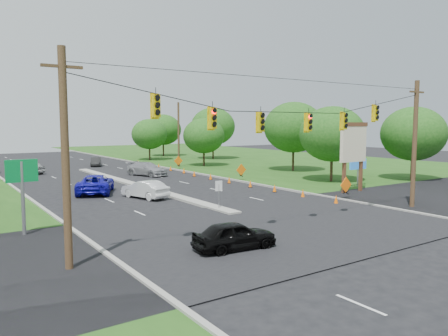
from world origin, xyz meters
TOP-DOWN VIEW (x-y plane):
  - ground at (0.00, 0.00)m, footprint 160.00×160.00m
  - grass_right at (30.00, 20.00)m, footprint 40.00×160.00m
  - cross_street at (0.00, 0.00)m, footprint 160.00×14.00m
  - curb_left at (-10.10, 30.00)m, footprint 0.25×110.00m
  - curb_right at (10.10, 30.00)m, footprint 0.25×110.00m
  - median at (0.00, 21.00)m, footprint 1.00×34.00m
  - median_sign at (0.00, 6.00)m, footprint 0.55×0.06m
  - signal_span at (-0.05, -1.00)m, footprint 25.60×0.32m
  - utility_pole_far_right at (12.50, 35.00)m, footprint 0.28×0.28m
  - pylon_sign at (14.31, 6.20)m, footprint 5.90×2.30m
  - cone_0 at (8.55, 3.00)m, footprint 0.32×0.32m
  - cone_1 at (8.55, 6.50)m, footprint 0.32×0.32m
  - cone_2 at (8.55, 10.00)m, footprint 0.32×0.32m
  - cone_3 at (8.55, 13.50)m, footprint 0.32×0.32m
  - cone_4 at (8.55, 17.00)m, footprint 0.32×0.32m
  - cone_5 at (8.55, 20.50)m, footprint 0.32×0.32m
  - cone_6 at (8.55, 24.00)m, footprint 0.32×0.32m
  - cone_7 at (9.15, 27.50)m, footprint 0.32×0.32m
  - cone_8 at (9.15, 31.00)m, footprint 0.32×0.32m
  - cone_9 at (9.15, 34.50)m, footprint 0.32×0.32m
  - cone_10 at (9.15, 38.00)m, footprint 0.32×0.32m
  - cone_11 at (9.15, 41.50)m, footprint 0.32×0.32m
  - work_sign_0 at (10.80, 4.00)m, footprint 1.27×0.58m
  - work_sign_1 at (10.80, 18.00)m, footprint 1.27×0.58m
  - work_sign_2 at (10.80, 32.00)m, footprint 1.27×0.58m
  - tree_7 at (18.00, 12.00)m, footprint 6.72×6.72m
  - tree_8 at (22.00, 22.00)m, footprint 7.56×7.56m
  - tree_9 at (16.00, 34.00)m, footprint 5.88×5.88m
  - tree_10 at (24.00, 44.00)m, footprint 7.56×7.56m
  - tree_11 at (20.00, 55.00)m, footprint 6.72×6.72m
  - tree_12 at (14.00, 48.00)m, footprint 5.88×5.88m
  - tree_13 at (26.00, 8.00)m, footprint 6.72×6.72m
  - black_sedan at (-4.73, -2.48)m, footprint 4.22×2.03m
  - white_sedan at (-2.21, 13.46)m, footprint 2.66×4.65m
  - blue_pickup at (-4.69, 18.26)m, footprint 4.96×6.50m
  - silver_car_far at (4.45, 27.83)m, footprint 3.86×5.82m
  - silver_car_oncoming at (-6.35, 37.50)m, footprint 2.86×4.53m
  - dark_car_receding at (3.26, 42.75)m, footprint 2.63×4.12m

SIDE VIEW (x-z plane):
  - ground at x=0.00m, z-range 0.00..0.00m
  - grass_right at x=30.00m, z-range -0.03..0.03m
  - cross_street at x=0.00m, z-range -0.01..0.01m
  - curb_left at x=-10.10m, z-range -0.08..0.08m
  - curb_right at x=10.10m, z-range -0.08..0.08m
  - median at x=0.00m, z-range -0.09..0.09m
  - cone_0 at x=8.55m, z-range 0.00..0.70m
  - cone_1 at x=8.55m, z-range 0.00..0.70m
  - cone_2 at x=8.55m, z-range 0.00..0.70m
  - cone_3 at x=8.55m, z-range 0.00..0.70m
  - cone_4 at x=8.55m, z-range 0.00..0.70m
  - cone_5 at x=8.55m, z-range 0.00..0.70m
  - cone_6 at x=8.55m, z-range 0.00..0.70m
  - cone_7 at x=9.15m, z-range 0.00..0.70m
  - cone_8 at x=9.15m, z-range 0.00..0.70m
  - cone_9 at x=9.15m, z-range 0.00..0.70m
  - cone_10 at x=9.15m, z-range 0.00..0.70m
  - cone_11 at x=9.15m, z-range 0.00..0.70m
  - dark_car_receding at x=3.26m, z-range 0.00..1.28m
  - black_sedan at x=-4.73m, z-range 0.00..1.39m
  - silver_car_oncoming at x=-6.35m, z-range 0.00..1.44m
  - white_sedan at x=-2.21m, z-range 0.00..1.45m
  - silver_car_far at x=4.45m, z-range 0.00..1.57m
  - blue_pickup at x=-4.69m, z-range 0.00..1.64m
  - work_sign_0 at x=10.80m, z-range 0.41..1.78m
  - work_sign_1 at x=10.80m, z-range 0.41..1.78m
  - work_sign_2 at x=10.80m, z-range 0.41..1.78m
  - median_sign at x=0.00m, z-range 0.44..2.49m
  - pylon_sign at x=14.31m, z-range 0.94..7.06m
  - tree_9 at x=16.00m, z-range 0.91..7.77m
  - tree_12 at x=14.00m, z-range 0.91..7.77m
  - utility_pole_far_right at x=12.50m, z-range 0.00..9.00m
  - tree_7 at x=18.00m, z-range 1.04..8.88m
  - tree_11 at x=20.00m, z-range 1.04..8.88m
  - tree_13 at x=26.00m, z-range 1.04..8.88m
  - signal_span at x=-0.05m, z-range 0.47..9.47m
  - tree_8 at x=22.00m, z-range 1.17..9.99m
  - tree_10 at x=24.00m, z-range 1.17..9.99m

